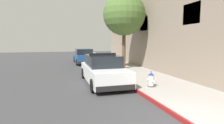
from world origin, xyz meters
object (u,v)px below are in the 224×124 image
(fire_hydrant, at_px, (151,80))
(police_cruiser, at_px, (103,70))
(street_tree, at_px, (124,15))
(parked_car_silver_ahead, at_px, (84,56))

(fire_hydrant, bearing_deg, police_cruiser, 133.04)
(police_cruiser, bearing_deg, street_tree, 56.14)
(parked_car_silver_ahead, distance_m, fire_hydrant, 11.91)
(street_tree, bearing_deg, police_cruiser, -123.86)
(fire_hydrant, relative_size, street_tree, 0.13)
(police_cruiser, height_order, street_tree, street_tree)
(police_cruiser, relative_size, parked_car_silver_ahead, 1.00)
(police_cruiser, bearing_deg, parked_car_silver_ahead, 89.03)
(parked_car_silver_ahead, distance_m, street_tree, 7.31)
(parked_car_silver_ahead, height_order, fire_hydrant, parked_car_silver_ahead)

